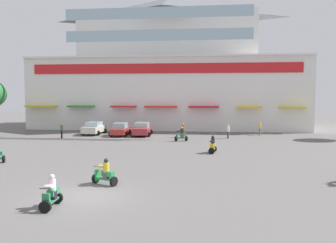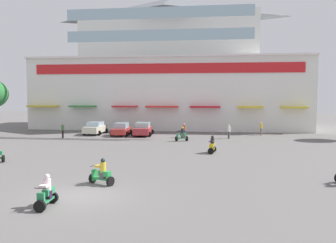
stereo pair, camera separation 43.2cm
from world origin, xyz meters
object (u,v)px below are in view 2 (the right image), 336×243
at_px(pedestrian_0, 229,131).
at_px(parked_car_1, 121,129).
at_px(scooter_rider_4, 47,194).
at_px(parked_car_2, 143,129).
at_px(pedestrian_1, 63,130).
at_px(parked_car_0, 95,128).
at_px(scooter_rider_2, 182,135).
at_px(scooter_rider_6, 212,146).
at_px(pedestrian_3, 261,128).
at_px(scooter_rider_5, 102,174).
at_px(pedestrian_2, 184,129).

bearing_deg(pedestrian_0, parked_car_1, 173.56).
bearing_deg(scooter_rider_4, pedestrian_0, 70.26).
bearing_deg(parked_car_2, pedestrian_1, -157.59).
distance_m(parked_car_0, scooter_rider_2, 12.17).
relative_size(scooter_rider_2, pedestrian_1, 0.92).
distance_m(parked_car_0, pedestrian_0, 16.27).
distance_m(scooter_rider_6, pedestrian_1, 18.50).
distance_m(pedestrian_0, pedestrian_3, 5.32).
bearing_deg(scooter_rider_6, pedestrian_1, 154.51).
bearing_deg(pedestrian_1, scooter_rider_4, -67.71).
relative_size(scooter_rider_5, pedestrian_1, 0.92).
height_order(parked_car_1, pedestrian_0, pedestrian_0).
height_order(scooter_rider_2, pedestrian_0, pedestrian_0).
height_order(parked_car_2, scooter_rider_4, parked_car_2).
height_order(parked_car_1, pedestrian_1, pedestrian_1).
bearing_deg(scooter_rider_5, pedestrian_0, 69.56).
bearing_deg(pedestrian_3, pedestrian_2, -160.27).
bearing_deg(scooter_rider_4, pedestrian_3, 65.63).
height_order(pedestrian_1, pedestrian_2, pedestrian_1).
xyz_separation_m(scooter_rider_2, pedestrian_2, (-0.02, 3.09, 0.29)).
relative_size(scooter_rider_2, pedestrian_3, 0.95).
distance_m(parked_car_2, pedestrian_2, 5.18).
bearing_deg(parked_car_2, scooter_rider_6, -54.26).
distance_m(pedestrian_0, pedestrian_2, 5.03).
relative_size(parked_car_2, scooter_rider_4, 3.06).
bearing_deg(pedestrian_2, parked_car_1, 171.71).
distance_m(parked_car_0, pedestrian_2, 11.26).
relative_size(parked_car_2, pedestrian_2, 2.79).
xyz_separation_m(scooter_rider_6, pedestrian_2, (-3.21, 10.18, 0.32)).
height_order(scooter_rider_2, scooter_rider_6, scooter_rider_2).
bearing_deg(pedestrian_0, parked_car_2, 171.06).
relative_size(parked_car_1, scooter_rider_2, 2.90).
relative_size(scooter_rider_2, pedestrian_0, 0.99).
distance_m(parked_car_2, pedestrian_3, 14.16).
height_order(scooter_rider_2, scooter_rider_4, scooter_rider_2).
relative_size(scooter_rider_5, pedestrian_0, 0.99).
xyz_separation_m(parked_car_0, pedestrian_2, (11.10, -1.87, 0.15)).
distance_m(parked_car_1, scooter_rider_5, 22.92).
bearing_deg(parked_car_0, parked_car_1, -12.31).
xyz_separation_m(parked_car_2, pedestrian_3, (14.02, 1.96, 0.14)).
bearing_deg(pedestrian_2, scooter_rider_2, -89.69).
relative_size(scooter_rider_4, pedestrian_2, 0.91).
height_order(parked_car_0, parked_car_1, parked_car_0).
distance_m(parked_car_0, parked_car_1, 3.58).
height_order(parked_car_0, parked_car_2, parked_car_2).
relative_size(scooter_rider_6, pedestrian_3, 0.91).
relative_size(parked_car_0, scooter_rider_5, 2.72).
relative_size(pedestrian_0, pedestrian_3, 0.97).
height_order(parked_car_0, pedestrian_0, pedestrian_0).
bearing_deg(scooter_rider_2, parked_car_2, 139.21).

